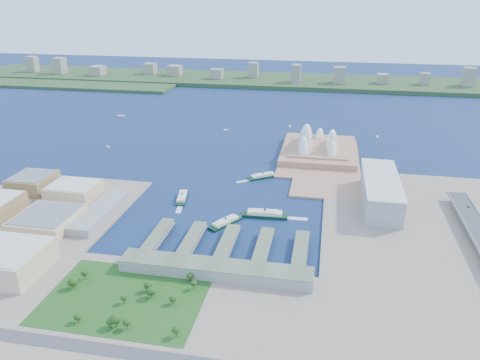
% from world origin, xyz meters
% --- Properties ---
extents(ground, '(3000.00, 3000.00, 0.00)m').
position_xyz_m(ground, '(0.00, 0.00, 0.00)').
color(ground, '#0E2043').
rests_on(ground, ground).
extents(west_land, '(220.00, 390.00, 3.00)m').
position_xyz_m(west_land, '(-250.00, -105.00, 1.50)').
color(west_land, gray).
rests_on(west_land, ground).
extents(south_land, '(720.00, 180.00, 3.00)m').
position_xyz_m(south_land, '(0.00, -210.00, 1.50)').
color(south_land, gray).
rests_on(south_land, ground).
extents(east_land, '(240.00, 500.00, 3.00)m').
position_xyz_m(east_land, '(240.00, -50.00, 1.50)').
color(east_land, gray).
rests_on(east_land, ground).
extents(peninsula, '(135.00, 220.00, 3.00)m').
position_xyz_m(peninsula, '(107.50, 260.00, 1.50)').
color(peninsula, '#AA795D').
rests_on(peninsula, ground).
extents(far_shore, '(2200.00, 260.00, 12.00)m').
position_xyz_m(far_shore, '(0.00, 980.00, 6.00)').
color(far_shore, '#2D4926').
rests_on(far_shore, ground).
extents(opera_house, '(134.00, 180.00, 58.00)m').
position_xyz_m(opera_house, '(105.00, 280.00, 32.00)').
color(opera_house, white).
rests_on(opera_house, peninsula).
extents(toaster_building, '(45.00, 155.00, 35.00)m').
position_xyz_m(toaster_building, '(195.00, 80.00, 20.50)').
color(toaster_building, '#949499').
rests_on(toaster_building, east_land).
extents(west_buildings, '(200.00, 280.00, 27.00)m').
position_xyz_m(west_buildings, '(-250.00, -70.00, 16.50)').
color(west_buildings, olive).
rests_on(west_buildings, west_land).
extents(ferry_wharves, '(184.00, 90.00, 9.30)m').
position_xyz_m(ferry_wharves, '(14.00, -75.00, 4.65)').
color(ferry_wharves, '#546049').
rests_on(ferry_wharves, ground).
extents(terminal_building, '(200.00, 28.00, 12.00)m').
position_xyz_m(terminal_building, '(15.00, -135.00, 9.00)').
color(terminal_building, gray).
rests_on(terminal_building, south_land).
extents(park, '(150.00, 110.00, 16.00)m').
position_xyz_m(park, '(-60.00, -190.00, 11.00)').
color(park, '#194714').
rests_on(park, south_land).
extents(far_skyline, '(1900.00, 140.00, 55.00)m').
position_xyz_m(far_skyline, '(0.00, 960.00, 39.50)').
color(far_skyline, gray).
rests_on(far_skyline, far_shore).
extents(ferry_a, '(21.61, 51.27, 9.42)m').
position_xyz_m(ferry_a, '(-77.97, 46.15, 4.71)').
color(ferry_a, black).
rests_on(ferry_a, ground).
extents(ferry_b, '(47.58, 39.01, 9.35)m').
position_xyz_m(ferry_b, '(22.89, 148.19, 4.68)').
color(ferry_b, black).
rests_on(ferry_b, ground).
extents(ferry_c, '(37.75, 49.47, 9.53)m').
position_xyz_m(ferry_c, '(-0.32, -17.86, 4.77)').
color(ferry_c, black).
rests_on(ferry_c, ground).
extents(ferry_d, '(60.73, 18.06, 11.36)m').
position_xyz_m(ferry_d, '(45.08, 13.14, 5.68)').
color(ferry_d, black).
rests_on(ferry_d, ground).
extents(boat_a, '(11.27, 10.34, 2.36)m').
position_xyz_m(boat_a, '(-287.70, 247.12, 1.18)').
color(boat_a, white).
rests_on(boat_a, ground).
extents(boat_b, '(10.49, 7.87, 2.71)m').
position_xyz_m(boat_b, '(-93.87, 401.59, 1.35)').
color(boat_b, white).
rests_on(boat_b, ground).
extents(boat_c, '(4.36, 12.90, 2.86)m').
position_xyz_m(boat_c, '(218.12, 411.57, 1.43)').
color(boat_c, white).
rests_on(boat_c, ground).
extents(boat_d, '(17.57, 3.95, 2.96)m').
position_xyz_m(boat_d, '(-363.18, 472.28, 1.48)').
color(boat_d, white).
rests_on(boat_d, ground).
extents(boat_e, '(5.56, 12.87, 3.06)m').
position_xyz_m(boat_e, '(37.22, 455.02, 1.53)').
color(boat_e, white).
rests_on(boat_e, ground).
extents(car_c, '(2.03, 4.99, 1.45)m').
position_xyz_m(car_c, '(304.00, 61.20, 15.57)').
color(car_c, slate).
rests_on(car_c, expressway).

